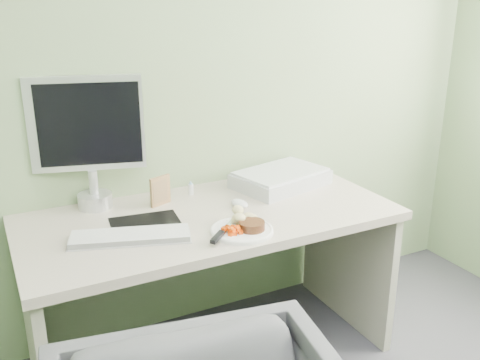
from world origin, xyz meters
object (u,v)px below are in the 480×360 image
desk (211,252)px  plate (242,231)px  scanner (281,179)px  monitor (88,135)px

desk → plate: (0.04, -0.23, 0.19)m
plate → scanner: 0.58m
scanner → monitor: size_ratio=0.76×
scanner → plate: bearing=-150.1°
plate → monitor: (-0.46, 0.55, 0.32)m
plate → monitor: size_ratio=0.43×
scanner → monitor: (-0.88, 0.15, 0.29)m
desk → monitor: 0.73m
desk → scanner: bearing=20.3°
desk → monitor: size_ratio=2.78×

